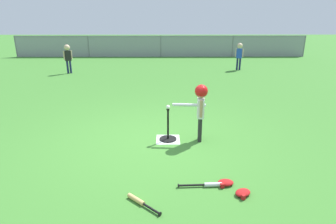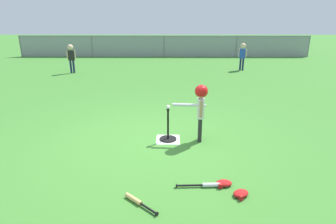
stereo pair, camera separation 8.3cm
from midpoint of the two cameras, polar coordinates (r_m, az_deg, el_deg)
ground_plane at (r=5.31m, az=-3.76°, el=-6.06°), size 60.00×60.00×0.00m
home_plate at (r=5.41m, az=-0.44°, el=-5.48°), size 0.44×0.44×0.01m
batting_tee at (r=5.38m, az=-0.44°, el=-4.63°), size 0.32×0.32×0.61m
baseball_on_tee at (r=5.18m, az=-0.46°, el=0.98°), size 0.07×0.07×0.07m
batter_child at (r=5.14m, az=6.01°, el=2.10°), size 0.63×0.31×1.07m
fielder_near_left at (r=12.14m, az=-19.55°, el=10.66°), size 0.30×0.23×1.13m
fielder_deep_right at (r=12.54m, az=13.86°, el=11.38°), size 0.31×0.22×1.12m
spare_bat_silver at (r=4.07m, az=8.12°, el=-14.13°), size 0.72×0.09×0.06m
spare_bat_wood at (r=3.75m, az=-6.39°, el=-17.29°), size 0.45×0.42×0.06m
glove_by_plate at (r=4.13m, az=10.81°, el=-13.67°), size 0.23×0.19×0.07m
glove_near_bats at (r=3.98m, az=14.10°, el=-15.36°), size 0.27×0.25×0.07m
outfield_fence at (r=16.25m, az=-1.63°, el=13.12°), size 16.06×0.06×1.15m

